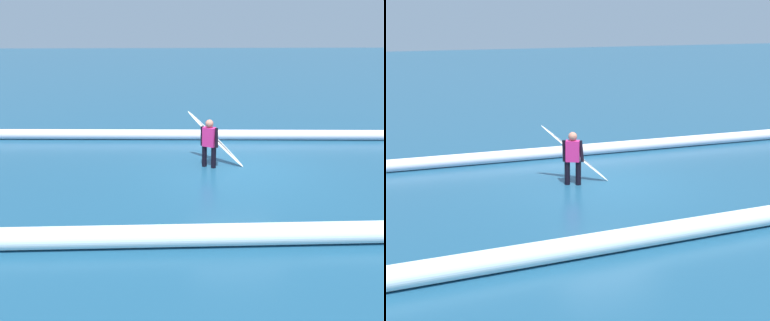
# 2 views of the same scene
# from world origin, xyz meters

# --- Properties ---
(ground_plane) EXTENTS (124.62, 124.62, 0.00)m
(ground_plane) POSITION_xyz_m (0.00, 0.00, 0.00)
(ground_plane) COLOR navy
(surfer) EXTENTS (0.46, 0.38, 1.35)m
(surfer) POSITION_xyz_m (0.77, -0.26, 0.75)
(surfer) COLOR black
(surfer) RESTS_ON ground_plane
(surfboard) EXTENTS (1.65, 1.04, 1.46)m
(surfboard) POSITION_xyz_m (0.56, -0.62, 0.72)
(surfboard) COLOR white
(surfboard) RESTS_ON ground_plane
(wave_crest_foreground) EXTENTS (21.80, 1.51, 0.34)m
(wave_crest_foreground) POSITION_xyz_m (2.07, -3.16, 0.17)
(wave_crest_foreground) COLOR white
(wave_crest_foreground) RESTS_ON ground_plane
(wave_crest_midground) EXTENTS (24.98, 0.55, 0.40)m
(wave_crest_midground) POSITION_xyz_m (1.32, 3.91, 0.20)
(wave_crest_midground) COLOR white
(wave_crest_midground) RESTS_ON ground_plane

